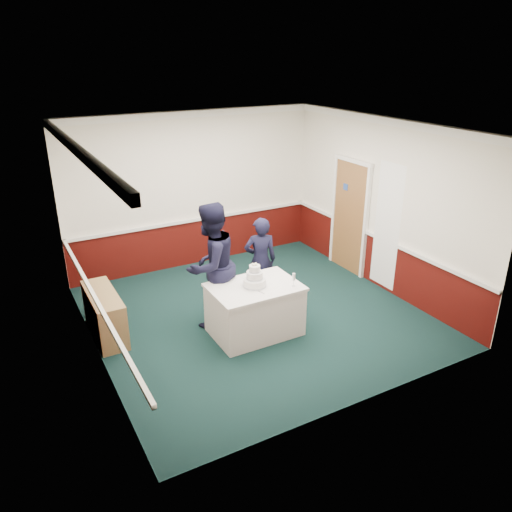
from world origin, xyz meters
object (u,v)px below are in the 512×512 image
wedding_cake (255,279)px  person_woman (260,260)px  cake_knife (259,292)px  person_man (211,265)px  sideboard (105,314)px  champagne_flute (294,278)px  cake_table (255,309)px

wedding_cake → person_woman: 1.06m
cake_knife → person_man: 0.92m
sideboard → wedding_cake: (2.00, -1.02, 0.55)m
cake_knife → person_man: bearing=100.9°
person_man → person_woman: person_man is taller
cake_knife → champagne_flute: bearing=-24.0°
wedding_cake → cake_knife: (-0.03, -0.20, -0.11)m
cake_table → cake_knife: (-0.03, -0.20, 0.39)m
cake_table → champagne_flute: 0.78m
person_woman → champagne_flute: bearing=104.0°
person_man → person_woman: size_ratio=1.31×
cake_knife → person_woman: 1.24m
cake_table → cake_knife: bearing=-98.5°
sideboard → person_man: 1.74m
wedding_cake → person_woman: person_woman is taller
cake_table → person_woman: bearing=56.1°
wedding_cake → sideboard: bearing=152.9°
cake_table → wedding_cake: size_ratio=3.63×
sideboard → person_woman: (2.58, -0.15, 0.40)m
sideboard → champagne_flute: champagne_flute is taller
champagne_flute → cake_knife: bearing=171.4°
cake_table → person_man: 0.94m
champagne_flute → person_woman: person_woman is taller
sideboard → person_woman: bearing=-3.3°
sideboard → cake_knife: 2.36m
sideboard → person_woman: 2.62m
cake_knife → wedding_cake: bearing=66.1°
wedding_cake → cake_knife: bearing=-98.5°
person_man → sideboard: bearing=-39.9°
wedding_cake → champagne_flute: 0.57m
champagne_flute → wedding_cake: bearing=150.8°
cake_knife → cake_table: bearing=66.1°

